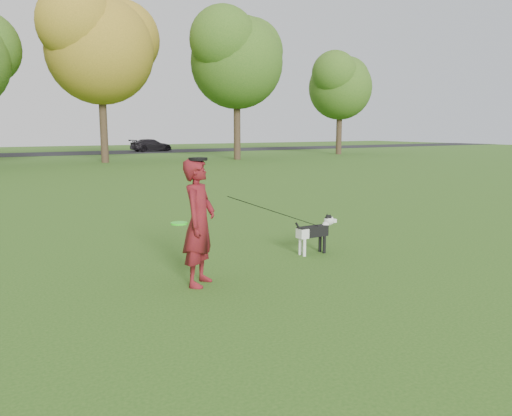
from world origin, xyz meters
TOP-DOWN VIEW (x-y plane):
  - ground at (0.00, 0.00)m, footprint 120.00×120.00m
  - road at (0.00, 40.00)m, footprint 120.00×7.00m
  - man at (-1.21, -0.25)m, footprint 0.78×0.78m
  - dog at (1.32, 0.34)m, footprint 0.93×0.19m
  - car_right at (11.70, 40.00)m, footprint 4.22×2.15m
  - man_held_items at (0.32, 0.01)m, footprint 3.13×0.83m
  - tree_row at (-1.43, 26.07)m, footprint 51.74×8.86m

SIDE VIEW (x-z plane):
  - ground at x=0.00m, z-range 0.00..0.00m
  - road at x=0.00m, z-range 0.00..0.02m
  - dog at x=1.32m, z-range 0.08..0.78m
  - car_right at x=11.70m, z-range 0.02..1.19m
  - man_held_items at x=0.32m, z-range 0.19..1.55m
  - man at x=-1.21m, z-range 0.00..1.82m
  - tree_row at x=-1.43m, z-range 1.40..13.41m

